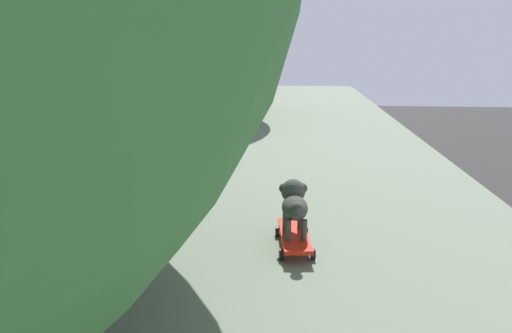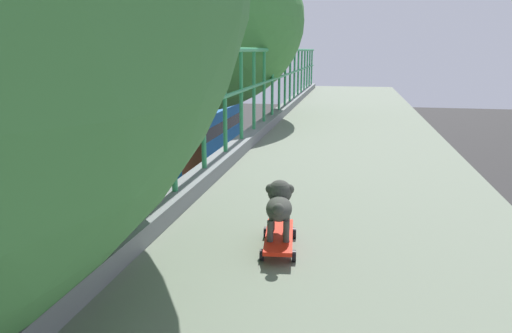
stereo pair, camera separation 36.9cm
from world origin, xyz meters
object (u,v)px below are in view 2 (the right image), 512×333
object	(u,v)px
city_bus	(205,134)
car_green_seventh	(218,212)
car_yellow_cab_sixth	(91,230)
small_dog	(279,203)
toy_skateboard	(279,237)
car_grey_fifth	(161,273)

from	to	relation	value
city_bus	car_green_seventh	bearing A→B (deg)	-70.01
car_green_seventh	city_bus	bearing A→B (deg)	109.99
car_yellow_cab_sixth	small_dog	bearing A→B (deg)	-53.90
car_yellow_cab_sixth	small_dog	world-z (taller)	small_dog
city_bus	toy_skateboard	xyz separation A→B (m)	(8.38, -24.84, 3.88)
car_green_seventh	city_bus	distance (m)	11.16
car_grey_fifth	city_bus	bearing A→B (deg)	102.86
car_grey_fifth	toy_skateboard	xyz separation A→B (m)	(4.78, -9.09, 5.14)
car_yellow_cab_sixth	city_bus	xyz separation A→B (m)	(0.06, 13.25, 1.18)
car_green_seventh	small_dog	xyz separation A→B (m)	(4.59, -14.40, 5.33)
car_grey_fifth	car_green_seventh	xyz separation A→B (m)	(0.19, 5.33, 0.03)
car_grey_fifth	car_yellow_cab_sixth	bearing A→B (deg)	145.60
car_yellow_cab_sixth	toy_skateboard	world-z (taller)	toy_skateboard
car_grey_fifth	small_dog	size ratio (longest dim) A/B	10.87
toy_skateboard	small_dog	world-z (taller)	small_dog
toy_skateboard	car_grey_fifth	bearing A→B (deg)	117.76
car_grey_fifth	car_green_seventh	distance (m)	5.34
car_grey_fifth	car_green_seventh	size ratio (longest dim) A/B	0.97
car_yellow_cab_sixth	city_bus	distance (m)	13.30
car_yellow_cab_sixth	small_dog	distance (m)	15.26
car_yellow_cab_sixth	car_green_seventh	size ratio (longest dim) A/B	1.01
car_grey_fifth	car_yellow_cab_sixth	xyz separation A→B (m)	(-3.66, 2.50, 0.08)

